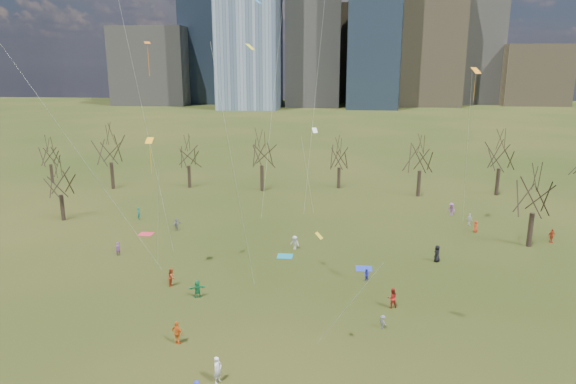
# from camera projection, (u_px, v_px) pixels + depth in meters

# --- Properties ---
(ground) EXTENTS (500.00, 500.00, 0.00)m
(ground) POSITION_uv_depth(u_px,v_px,m) (273.00, 311.00, 41.63)
(ground) COLOR black
(ground) RESTS_ON ground
(downtown_skyline) EXTENTS (212.50, 78.00, 118.00)m
(downtown_skyline) POSITION_uv_depth(u_px,v_px,m) (327.00, 19.00, 235.50)
(downtown_skyline) COLOR slate
(downtown_skyline) RESTS_ON ground
(bare_tree_row) EXTENTS (113.04, 29.80, 9.50)m
(bare_tree_row) POSITION_uv_depth(u_px,v_px,m) (305.00, 156.00, 76.04)
(bare_tree_row) COLOR black
(bare_tree_row) RESTS_ON ground
(blanket_teal) EXTENTS (1.60, 1.50, 0.03)m
(blanket_teal) POSITION_uv_depth(u_px,v_px,m) (285.00, 256.00, 53.48)
(blanket_teal) COLOR teal
(blanket_teal) RESTS_ON ground
(blanket_navy) EXTENTS (1.60, 1.50, 0.03)m
(blanket_navy) POSITION_uv_depth(u_px,v_px,m) (364.00, 269.00, 50.26)
(blanket_navy) COLOR #2438AB
(blanket_navy) RESTS_ON ground
(blanket_crimson) EXTENTS (1.60, 1.50, 0.03)m
(blanket_crimson) POSITION_uv_depth(u_px,v_px,m) (146.00, 234.00, 60.40)
(blanket_crimson) COLOR red
(blanket_crimson) RESTS_ON ground
(person_1) EXTENTS (0.68, 0.77, 1.78)m
(person_1) POSITION_uv_depth(u_px,v_px,m) (218.00, 370.00, 32.18)
(person_1) COLOR silver
(person_1) RESTS_ON ground
(person_2) EXTENTS (0.63, 0.81, 1.66)m
(person_2) POSITION_uv_depth(u_px,v_px,m) (172.00, 277.00, 46.22)
(person_2) COLOR #B33919
(person_2) RESTS_ON ground
(person_3) EXTENTS (0.77, 0.80, 1.09)m
(person_3) POSITION_uv_depth(u_px,v_px,m) (383.00, 322.00, 38.84)
(person_3) COLOR slate
(person_3) RESTS_ON ground
(person_4) EXTENTS (1.10, 0.82, 1.74)m
(person_4) POSITION_uv_depth(u_px,v_px,m) (177.00, 333.00, 36.63)
(person_4) COLOR orange
(person_4) RESTS_ON ground
(person_5) EXTENTS (1.54, 0.98, 1.58)m
(person_5) POSITION_uv_depth(u_px,v_px,m) (197.00, 289.00, 43.94)
(person_5) COLOR #1C8044
(person_5) RESTS_ON ground
(person_6) EXTENTS (0.96, 1.01, 1.75)m
(person_6) POSITION_uv_depth(u_px,v_px,m) (437.00, 254.00, 51.83)
(person_6) COLOR black
(person_6) RESTS_ON ground
(person_7) EXTENTS (0.59, 0.65, 1.50)m
(person_7) POSITION_uv_depth(u_px,v_px,m) (118.00, 249.00, 53.54)
(person_7) COLOR #81478E
(person_7) RESTS_ON ground
(person_8) EXTENTS (0.71, 0.74, 1.21)m
(person_8) POSITION_uv_depth(u_px,v_px,m) (366.00, 275.00, 47.21)
(person_8) COLOR #292AB2
(person_8) RESTS_ON ground
(person_9) EXTENTS (1.13, 0.91, 1.53)m
(person_9) POSITION_uv_depth(u_px,v_px,m) (295.00, 243.00, 55.34)
(person_9) COLOR silver
(person_9) RESTS_ON ground
(person_10) EXTENTS (1.01, 0.68, 1.59)m
(person_10) POSITION_uv_depth(u_px,v_px,m) (552.00, 236.00, 57.45)
(person_10) COLOR red
(person_10) RESTS_ON ground
(person_11) EXTENTS (1.02, 1.44, 1.49)m
(person_11) POSITION_uv_depth(u_px,v_px,m) (177.00, 224.00, 61.63)
(person_11) COLOR slate
(person_11) RESTS_ON ground
(person_12) EXTENTS (0.59, 0.77, 1.40)m
(person_12) POSITION_uv_depth(u_px,v_px,m) (476.00, 226.00, 60.98)
(person_12) COLOR red
(person_12) RESTS_ON ground
(person_13) EXTENTS (0.60, 0.71, 1.64)m
(person_13) POSITION_uv_depth(u_px,v_px,m) (139.00, 214.00, 65.70)
(person_13) COLOR #197063
(person_13) RESTS_ON ground
(person_14) EXTENTS (0.96, 0.82, 1.73)m
(person_14) POSITION_uv_depth(u_px,v_px,m) (392.00, 298.00, 42.08)
(person_14) COLOR #B21E19
(person_14) RESTS_ON ground
(person_15) EXTENTS (1.24, 1.26, 1.74)m
(person_15) POSITION_uv_depth(u_px,v_px,m) (451.00, 209.00, 67.57)
(person_15) COLOR #8C4C99
(person_15) RESTS_ON ground
(person_16) EXTENTS (0.73, 0.95, 1.50)m
(person_16) POSITION_uv_depth(u_px,v_px,m) (470.00, 219.00, 63.56)
(person_16) COLOR silver
(person_16) RESTS_ON ground
(kites_airborne) EXTENTS (73.98, 39.52, 33.37)m
(kites_airborne) POSITION_uv_depth(u_px,v_px,m) (364.00, 126.00, 45.23)
(kites_airborne) COLOR #FFAB15
(kites_airborne) RESTS_ON ground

